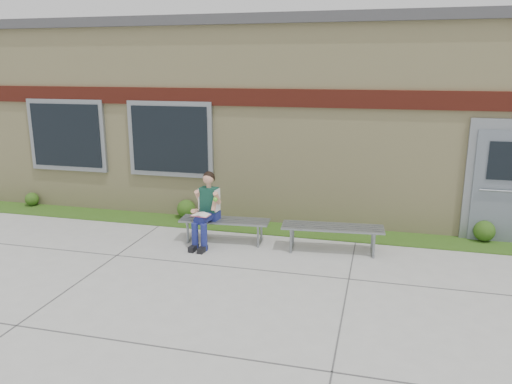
# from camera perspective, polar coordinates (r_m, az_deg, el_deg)

# --- Properties ---
(ground) EXTENTS (80.00, 80.00, 0.00)m
(ground) POSITION_cam_1_polar(r_m,az_deg,el_deg) (7.64, 2.66, -10.65)
(ground) COLOR #9E9E99
(ground) RESTS_ON ground
(grass_strip) EXTENTS (16.00, 0.80, 0.02)m
(grass_strip) POSITION_cam_1_polar(r_m,az_deg,el_deg) (10.02, 5.71, -4.49)
(grass_strip) COLOR #254813
(grass_strip) RESTS_ON ground
(school_building) EXTENTS (16.20, 6.22, 4.20)m
(school_building) POSITION_cam_1_polar(r_m,az_deg,el_deg) (12.90, 8.28, 9.14)
(school_building) COLOR beige
(school_building) RESTS_ON ground
(bench_left) EXTENTS (1.69, 0.59, 0.43)m
(bench_left) POSITION_cam_1_polar(r_m,az_deg,el_deg) (9.35, -3.59, -3.74)
(bench_left) COLOR gray
(bench_left) RESTS_ON ground
(bench_right) EXTENTS (1.82, 0.64, 0.46)m
(bench_right) POSITION_cam_1_polar(r_m,az_deg,el_deg) (8.96, 8.71, -4.53)
(bench_right) COLOR gray
(bench_right) RESTS_ON ground
(girl) EXTENTS (0.49, 0.84, 1.35)m
(girl) POSITION_cam_1_polar(r_m,az_deg,el_deg) (9.15, -5.70, -1.83)
(girl) COLOR navy
(girl) RESTS_ON ground
(shrub_west) EXTENTS (0.31, 0.31, 0.31)m
(shrub_west) POSITION_cam_1_polar(r_m,az_deg,el_deg) (12.84, -24.24, -0.74)
(shrub_west) COLOR #254813
(shrub_west) RESTS_ON grass_strip
(shrub_mid) EXTENTS (0.40, 0.40, 0.40)m
(shrub_mid) POSITION_cam_1_polar(r_m,az_deg,el_deg) (10.87, -7.98, -1.91)
(shrub_mid) COLOR #254813
(shrub_mid) RESTS_ON grass_strip
(shrub_east) EXTENTS (0.39, 0.39, 0.39)m
(shrub_east) POSITION_cam_1_polar(r_m,az_deg,el_deg) (10.28, 24.64, -4.06)
(shrub_east) COLOR #254813
(shrub_east) RESTS_ON grass_strip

